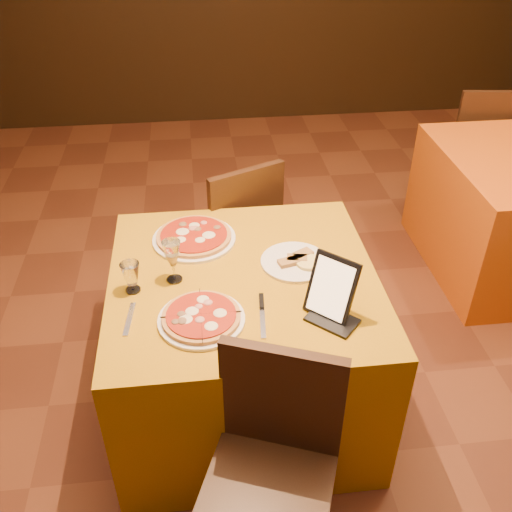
{
  "coord_description": "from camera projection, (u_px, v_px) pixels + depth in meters",
  "views": [
    {
      "loc": [
        -0.34,
        -1.92,
        2.17
      ],
      "look_at": [
        -0.13,
        -0.08,
        0.86
      ],
      "focal_mm": 40.0,
      "sensor_mm": 36.0,
      "label": 1
    }
  ],
  "objects": [
    {
      "name": "chair_main_far",
      "position": [
        230.0,
        230.0,
        3.17
      ],
      "size": [
        0.55,
        0.55,
        0.91
      ],
      "primitive_type": null,
      "rotation": [
        0.0,
        0.0,
        3.57
      ],
      "color": "black",
      "rests_on": "floor"
    },
    {
      "name": "fork_near",
      "position": [
        129.0,
        319.0,
        2.12
      ],
      "size": [
        0.04,
        0.18,
        0.01
      ],
      "primitive_type": "cube",
      "rotation": [
        0.0,
        0.0,
        1.47
      ],
      "color": "silver",
      "rests_on": "main_table"
    },
    {
      "name": "pizza_far",
      "position": [
        194.0,
        237.0,
        2.55
      ],
      "size": [
        0.37,
        0.37,
        0.03
      ],
      "rotation": [
        0.0,
        0.0,
        0.1
      ],
      "color": "white",
      "rests_on": "main_table"
    },
    {
      "name": "pizza_near",
      "position": [
        201.0,
        318.0,
        2.11
      ],
      "size": [
        0.33,
        0.33,
        0.03
      ],
      "rotation": [
        0.0,
        0.0,
        0.05
      ],
      "color": "white",
      "rests_on": "main_table"
    },
    {
      "name": "wine_glass",
      "position": [
        173.0,
        261.0,
        2.26
      ],
      "size": [
        0.09,
        0.09,
        0.19
      ],
      "primitive_type": null,
      "rotation": [
        0.0,
        0.0,
        -0.12
      ],
      "color": "#EFD788",
      "rests_on": "main_table"
    },
    {
      "name": "fork_far",
      "position": [
        224.0,
        233.0,
        2.6
      ],
      "size": [
        0.09,
        0.15,
        0.01
      ],
      "primitive_type": "cube",
      "rotation": [
        0.0,
        0.0,
        2.07
      ],
      "color": "#A4A4AB",
      "rests_on": "main_table"
    },
    {
      "name": "cutlet_dish",
      "position": [
        295.0,
        261.0,
        2.41
      ],
      "size": [
        0.29,
        0.29,
        0.03
      ],
      "rotation": [
        0.0,
        0.0,
        0.02
      ],
      "color": "white",
      "rests_on": "main_table"
    },
    {
      "name": "tablet",
      "position": [
        332.0,
        288.0,
        2.09
      ],
      "size": [
        0.2,
        0.19,
        0.23
      ],
      "primitive_type": "cube",
      "rotation": [
        -0.35,
        0.0,
        -0.75
      ],
      "color": "black",
      "rests_on": "main_table"
    },
    {
      "name": "knife",
      "position": [
        262.0,
        317.0,
        2.13
      ],
      "size": [
        0.04,
        0.23,
        0.01
      ],
      "primitive_type": "cube",
      "rotation": [
        0.0,
        0.0,
        1.48
      ],
      "color": "#A2A3A9",
      "rests_on": "main_table"
    },
    {
      "name": "chair_side_far",
      "position": [
        472.0,
        144.0,
        4.1
      ],
      "size": [
        0.51,
        0.51,
        0.91
      ],
      "primitive_type": null,
      "rotation": [
        0.0,
        0.0,
        3.01
      ],
      "color": "#30210F",
      "rests_on": "floor"
    },
    {
      "name": "main_table",
      "position": [
        244.0,
        342.0,
        2.56
      ],
      "size": [
        1.1,
        1.1,
        0.75
      ],
      "primitive_type": "cube",
      "color": "#AE7A0B",
      "rests_on": "floor"
    },
    {
      "name": "chair_main_near",
      "position": [
        268.0,
        489.0,
        1.88
      ],
      "size": [
        0.47,
        0.47,
        0.91
      ],
      "primitive_type": null,
      "rotation": [
        0.0,
        0.0,
        -0.37
      ],
      "color": "black",
      "rests_on": "floor"
    },
    {
      "name": "water_glass",
      "position": [
        131.0,
        277.0,
        2.23
      ],
      "size": [
        0.07,
        0.07,
        0.13
      ],
      "primitive_type": null,
      "rotation": [
        0.0,
        0.0,
        0.04
      ],
      "color": "white",
      "rests_on": "main_table"
    },
    {
      "name": "floor",
      "position": [
        280.0,
        386.0,
        2.85
      ],
      "size": [
        6.0,
        7.0,
        0.01
      ],
      "primitive_type": "cube",
      "color": "#5E2D19",
      "rests_on": "ground"
    }
  ]
}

